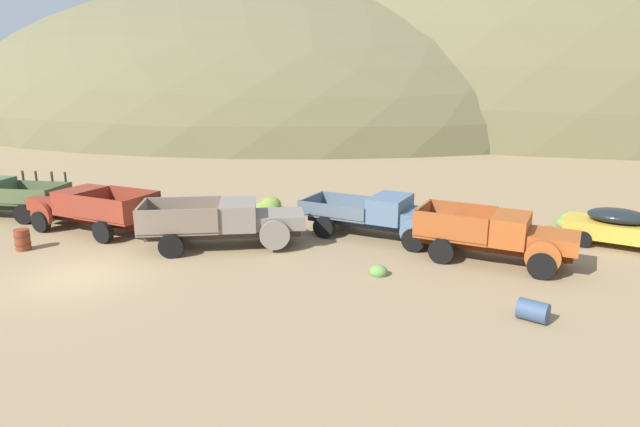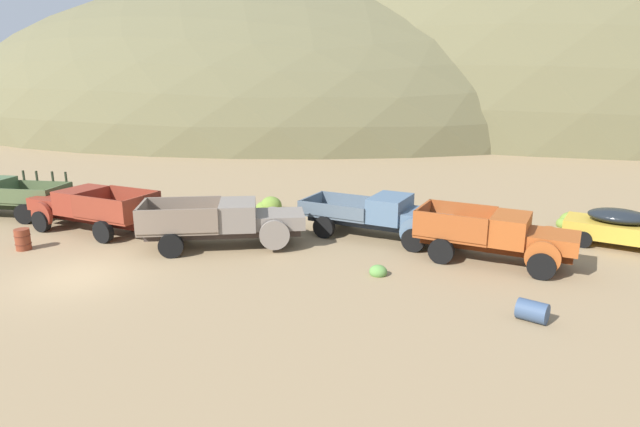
# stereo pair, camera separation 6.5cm
# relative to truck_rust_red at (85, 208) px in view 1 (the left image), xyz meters

# --- Properties ---
(ground_plane) EXTENTS (300.00, 300.00, 0.00)m
(ground_plane) POSITION_rel_truck_rust_red_xyz_m (3.49, -5.21, -1.02)
(ground_plane) COLOR #937A56
(hill_center) EXTENTS (94.77, 79.42, 39.25)m
(hill_center) POSITION_rel_truck_rust_red_xyz_m (-8.92, 60.06, -1.02)
(hill_center) COLOR brown
(hill_center) RESTS_ON ground
(hill_far_right) EXTENTS (99.32, 62.87, 54.33)m
(hill_far_right) POSITION_rel_truck_rust_red_xyz_m (30.17, 59.04, -1.02)
(hill_far_right) COLOR brown
(hill_far_right) RESTS_ON ground
(truck_rust_red) EXTENTS (6.48, 3.51, 1.91)m
(truck_rust_red) POSITION_rel_truck_rust_red_xyz_m (0.00, 0.00, 0.00)
(truck_rust_red) COLOR #42140D
(truck_rust_red) RESTS_ON ground
(truck_primer_gray) EXTENTS (6.87, 4.24, 1.91)m
(truck_primer_gray) POSITION_rel_truck_rust_red_xyz_m (7.51, -0.74, 0.02)
(truck_primer_gray) COLOR #3D322D
(truck_primer_gray) RESTS_ON ground
(truck_chalk_blue) EXTENTS (6.90, 3.78, 1.89)m
(truck_chalk_blue) POSITION_rel_truck_rust_red_xyz_m (13.56, 1.77, -0.02)
(truck_chalk_blue) COLOR #262D39
(truck_chalk_blue) RESTS_ON ground
(truck_oxide_orange) EXTENTS (6.07, 3.48, 1.91)m
(truck_oxide_orange) POSITION_rel_truck_rust_red_xyz_m (18.17, -0.31, -0.01)
(truck_oxide_orange) COLOR #51220D
(truck_oxide_orange) RESTS_ON ground
(car_faded_yellow) EXTENTS (4.97, 3.13, 1.57)m
(car_faded_yellow) POSITION_rel_truck_rust_red_xyz_m (23.22, 2.83, -0.20)
(car_faded_yellow) COLOR gold
(car_faded_yellow) RESTS_ON ground
(oil_drum_tipped) EXTENTS (1.01, 0.90, 0.61)m
(oil_drum_tipped) POSITION_rel_truck_rust_red_xyz_m (18.53, -5.22, -0.71)
(oil_drum_tipped) COLOR #384C6B
(oil_drum_tipped) RESTS_ON ground
(oil_drum_by_truck) EXTENTS (0.62, 0.62, 0.87)m
(oil_drum_by_truck) POSITION_rel_truck_rust_red_xyz_m (-0.63, -3.16, -0.58)
(oil_drum_by_truck) COLOR brown
(oil_drum_by_truck) RESTS_ON ground
(bush_front_right) EXTENTS (0.64, 0.59, 0.49)m
(bush_front_right) POSITION_rel_truck_rust_red_xyz_m (13.74, -2.62, -0.90)
(bush_front_right) COLOR #5B8E42
(bush_front_right) RESTS_ON ground
(bush_lone_scrub) EXTENTS (1.34, 1.00, 0.96)m
(bush_lone_scrub) POSITION_rel_truck_rust_red_xyz_m (7.02, 5.23, -0.78)
(bush_lone_scrub) COLOR olive
(bush_lone_scrub) RESTS_ON ground
(bush_near_barrel) EXTENTS (0.70, 0.59, 0.63)m
(bush_near_barrel) POSITION_rel_truck_rust_red_xyz_m (3.01, 5.13, -0.85)
(bush_near_barrel) COLOR #4C8438
(bush_near_barrel) RESTS_ON ground
(bush_between_trucks) EXTENTS (1.07, 0.96, 0.86)m
(bush_between_trucks) POSITION_rel_truck_rust_red_xyz_m (21.53, 5.62, -0.82)
(bush_between_trucks) COLOR olive
(bush_between_trucks) RESTS_ON ground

